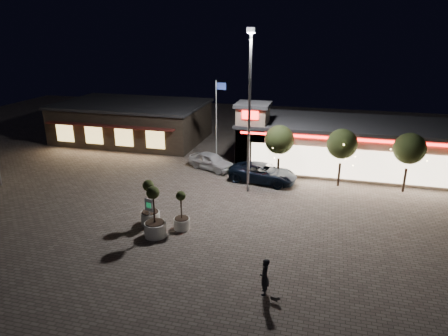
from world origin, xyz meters
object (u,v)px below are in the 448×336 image
(valet_sign, at_px, (149,207))
(pedestrian, at_px, (265,277))
(white_sedan, at_px, (211,161))
(pickup_truck, at_px, (263,173))
(planter_left, at_px, (150,210))
(planter_mid, at_px, (155,221))

(valet_sign, bearing_deg, pedestrian, -30.85)
(white_sedan, bearing_deg, pickup_truck, -86.45)
(pedestrian, height_order, planter_left, planter_left)
(white_sedan, bearing_deg, valet_sign, -158.85)
(pickup_truck, relative_size, valet_sign, 2.85)
(planter_left, bearing_deg, pickup_truck, 57.97)
(pickup_truck, bearing_deg, valet_sign, 158.75)
(planter_left, bearing_deg, pedestrian, -32.50)
(white_sedan, xyz_separation_m, pedestrian, (7.68, -16.86, 0.18))
(valet_sign, bearing_deg, white_sedan, 86.75)
(valet_sign, bearing_deg, planter_left, 109.95)
(white_sedan, bearing_deg, planter_left, -159.76)
(pickup_truck, relative_size, white_sedan, 1.25)
(white_sedan, height_order, valet_sign, valet_sign)
(pickup_truck, bearing_deg, planter_mid, 164.69)
(planter_left, height_order, planter_mid, planter_mid)
(pickup_truck, relative_size, planter_mid, 1.70)
(pickup_truck, distance_m, planter_mid, 12.02)
(pickup_truck, relative_size, planter_left, 1.83)
(pickup_truck, height_order, pedestrian, pedestrian)
(valet_sign, bearing_deg, pickup_truck, 59.78)
(pickup_truck, bearing_deg, pedestrian, -161.24)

